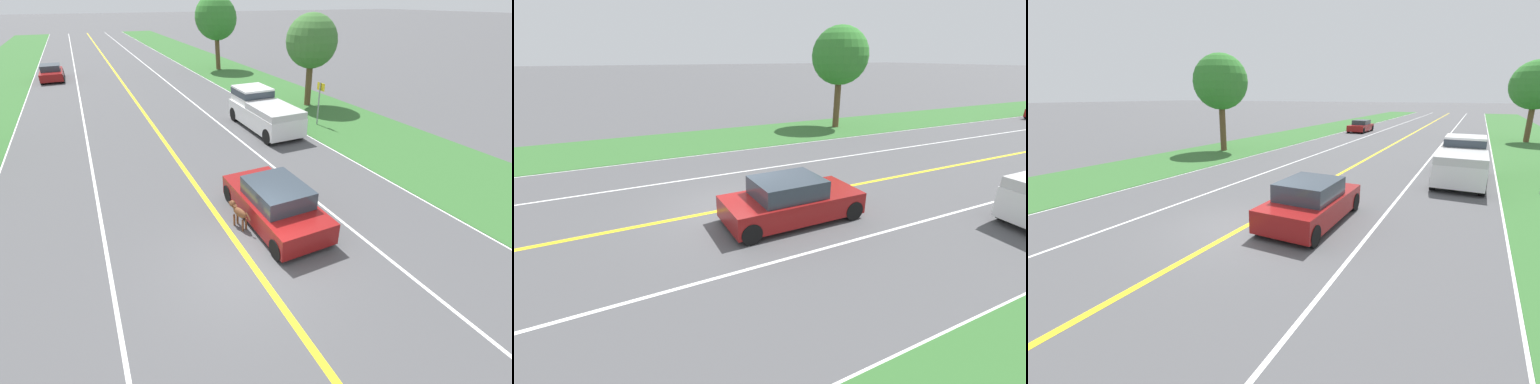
% 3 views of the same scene
% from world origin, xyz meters
% --- Properties ---
extents(ground_plane, '(400.00, 400.00, 0.00)m').
position_xyz_m(ground_plane, '(0.00, 0.00, 0.00)').
color(ground_plane, '#4C4C4F').
extents(centre_divider_line, '(0.18, 160.00, 0.01)m').
position_xyz_m(centre_divider_line, '(0.00, 0.00, 0.00)').
color(centre_divider_line, yellow).
rests_on(centre_divider_line, ground).
extents(lane_edge_line_right, '(0.14, 160.00, 0.01)m').
position_xyz_m(lane_edge_line_right, '(7.00, 0.00, 0.00)').
color(lane_edge_line_right, white).
rests_on(lane_edge_line_right, ground).
extents(lane_dash_same_dir, '(0.10, 160.00, 0.01)m').
position_xyz_m(lane_dash_same_dir, '(3.50, 0.00, 0.00)').
color(lane_dash_same_dir, white).
rests_on(lane_dash_same_dir, ground).
extents(lane_dash_oncoming, '(0.10, 160.00, 0.01)m').
position_xyz_m(lane_dash_oncoming, '(-3.50, 0.00, 0.00)').
color(lane_dash_oncoming, white).
rests_on(lane_dash_oncoming, ground).
extents(grass_verge_right, '(6.00, 160.00, 0.03)m').
position_xyz_m(grass_verge_right, '(10.00, 0.00, 0.01)').
color(grass_verge_right, '#33662D').
rests_on(grass_verge_right, ground).
extents(ego_car, '(1.89, 4.24, 1.38)m').
position_xyz_m(ego_car, '(1.58, 1.45, 0.64)').
color(ego_car, maroon).
rests_on(ego_car, ground).
extents(dog, '(0.40, 1.02, 0.83)m').
position_xyz_m(dog, '(0.40, 1.65, 0.53)').
color(dog, brown).
rests_on(dog, ground).
extents(pickup_truck, '(2.06, 5.29, 1.97)m').
position_xyz_m(pickup_truck, '(5.42, 9.79, 0.99)').
color(pickup_truck, silver).
rests_on(pickup_truck, ground).
extents(oncoming_car, '(1.81, 4.27, 1.27)m').
position_xyz_m(oncoming_car, '(-5.33, 29.50, 0.60)').
color(oncoming_car, maroon).
rests_on(oncoming_car, ground).
extents(roadside_tree_right_near, '(3.22, 3.22, 5.60)m').
position_xyz_m(roadside_tree_right_near, '(10.27, 12.60, 3.95)').
color(roadside_tree_right_near, brown).
rests_on(roadside_tree_right_near, ground).
extents(roadside_tree_right_far, '(4.00, 4.00, 6.71)m').
position_xyz_m(roadside_tree_right_far, '(9.67, 27.87, 4.68)').
color(roadside_tree_right_far, brown).
rests_on(roadside_tree_right_far, ground).
extents(street_sign, '(0.11, 0.64, 2.37)m').
position_xyz_m(street_sign, '(8.46, 8.86, 1.50)').
color(street_sign, gray).
rests_on(street_sign, ground).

